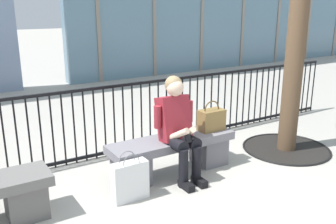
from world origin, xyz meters
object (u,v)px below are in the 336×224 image
Objects in this scene: handbag_on_bench at (211,119)px; shopping_bag at (130,181)px; stone_bench at (172,152)px; seated_person_with_phone at (178,125)px.

shopping_bag is (-1.31, -0.30, -0.37)m from handbag_on_bench.
handbag_on_bench is (0.58, -0.01, 0.32)m from stone_bench.
stone_bench is 1.32× the size of seated_person_with_phone.
seated_person_with_phone is 0.60m from handbag_on_bench.
seated_person_with_phone reaches higher than handbag_on_bench.
seated_person_with_phone is at bearing 14.27° from shopping_bag.
seated_person_with_phone is at bearing -168.58° from handbag_on_bench.
handbag_on_bench is at bearing 11.42° from seated_person_with_phone.
seated_person_with_phone reaches higher than stone_bench.
stone_bench is 3.01× the size of shopping_bag.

